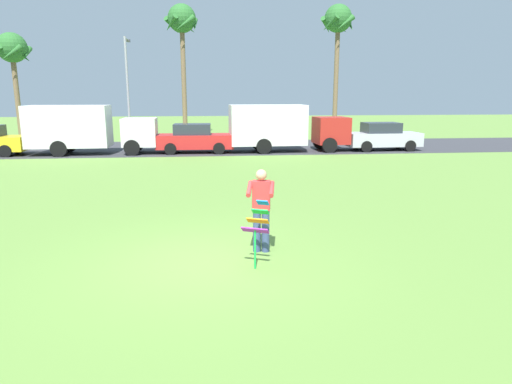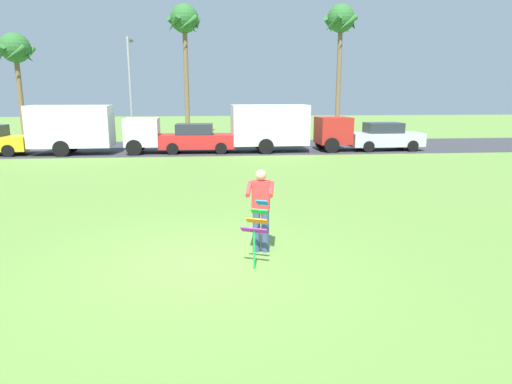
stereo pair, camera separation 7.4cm
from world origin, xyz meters
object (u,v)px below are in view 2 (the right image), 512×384
person_kite_flyer (261,207)px  kite_held (257,223)px  parked_truck_white_box (88,128)px  palm_tree_left_near (16,52)px  parked_car_silver (385,137)px  palm_tree_right_near (185,25)px  streetlight_pole (130,82)px  palm_tree_centre_far (341,25)px  parked_car_red (197,139)px  parked_truck_red_cab (284,127)px

person_kite_flyer → kite_held: size_ratio=1.41×
kite_held → parked_truck_white_box: bearing=113.4°
parked_truck_white_box → palm_tree_left_near: 13.20m
parked_car_silver → palm_tree_left_near: bearing=157.3°
palm_tree_right_near → streetlight_pole: 6.56m
kite_held → palm_tree_centre_far: size_ratio=0.12×
kite_held → parked_car_red: size_ratio=0.29×
parked_car_red → parked_truck_red_cab: bearing=0.0°
palm_tree_left_near → palm_tree_right_near: 12.25m
person_kite_flyer → palm_tree_right_near: (-2.75, 27.19, 7.31)m
palm_tree_right_near → parked_truck_red_cab: bearing=-61.2°
palm_tree_left_near → streetlight_pole: bearing=-17.4°
streetlight_pole → palm_tree_left_near: bearing=162.6°
parked_car_silver → palm_tree_right_near: bearing=137.7°
palm_tree_right_near → kite_held: bearing=-84.7°
parked_car_red → parked_car_silver: bearing=-0.0°
person_kite_flyer → palm_tree_right_near: 28.29m
person_kite_flyer → palm_tree_left_near: size_ratio=0.23×
palm_tree_right_near → streetlight_pole: palm_tree_right_near is taller
parked_car_red → palm_tree_right_near: (-1.00, 10.74, 7.49)m
parked_car_red → palm_tree_right_near: bearing=95.3°
kite_held → palm_tree_right_near: size_ratio=0.13×
parked_car_silver → palm_tree_right_near: (-11.81, 10.74, 7.49)m
palm_tree_centre_far → parked_truck_white_box: bearing=-148.7°
parked_truck_white_box → palm_tree_centre_far: bearing=31.3°
parked_car_red → palm_tree_left_near: palm_tree_left_near is taller
parked_truck_white_box → parked_car_silver: 16.67m
parked_car_silver → parked_car_red: bearing=180.0°
streetlight_pole → palm_tree_right_near: bearing=42.5°
parked_truck_red_cab → parked_car_red: bearing=-180.0°
kite_held → streetlight_pole: size_ratio=0.17×
person_kite_flyer → palm_tree_centre_far: bearing=71.2°
person_kite_flyer → streetlight_pole: streetlight_pole is taller
kite_held → parked_truck_white_box: size_ratio=0.18×
kite_held → streetlight_pole: streetlight_pole is taller
parked_truck_red_cab → parked_car_silver: (5.92, -0.00, -0.64)m
person_kite_flyer → kite_held: 0.80m
streetlight_pole → parked_car_red: bearing=-57.7°
kite_held → parked_truck_white_box: 18.77m
streetlight_pole → palm_tree_centre_far: bearing=10.1°
palm_tree_left_near → streetlight_pole: (8.38, -2.62, -2.16)m
palm_tree_left_near → kite_held: bearing=-61.7°
parked_car_red → parked_car_silver: 10.81m
parked_car_red → palm_tree_right_near: palm_tree_right_near is taller
person_kite_flyer → palm_tree_centre_far: (9.07, 26.59, 7.40)m
parked_truck_white_box → parked_car_red: parked_truck_white_box is taller
parked_truck_white_box → palm_tree_right_near: bearing=65.7°
palm_tree_left_near → parked_car_silver: bearing=-22.7°
parked_truck_red_cab → palm_tree_right_near: size_ratio=0.69×
palm_tree_centre_far → kite_held: bearing=-108.6°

